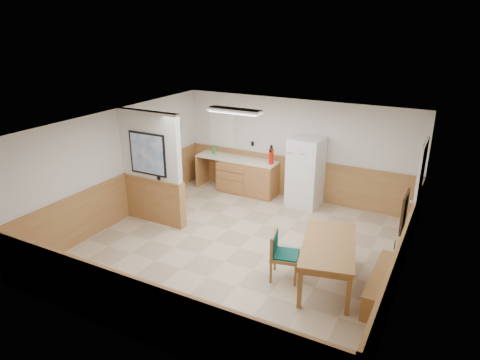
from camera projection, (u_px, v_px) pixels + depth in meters
The scene contains 20 objects.
ground at pixel (239, 248), 8.50m from camera, with size 6.00×6.00×0.00m, color tan.
ceiling at pixel (239, 124), 7.62m from camera, with size 6.00×6.00×0.02m, color white.
back_wall at pixel (296, 150), 10.54m from camera, with size 6.00×0.02×2.50m, color silver.
right_wall at pixel (407, 222), 6.74m from camera, with size 0.02×6.00×2.50m, color silver.
left_wall at pixel (119, 166), 9.38m from camera, with size 0.02×6.00×2.50m, color silver.
wainscot_back at pixel (295, 178), 10.79m from camera, with size 6.00×0.04×1.00m, color #A47A41.
wainscot_right at pixel (399, 263), 7.01m from camera, with size 0.04×6.00×1.00m, color #A47A41.
wainscot_left at pixel (123, 197), 9.63m from camera, with size 0.04×6.00×1.00m, color #A47A41.
partition_wall at pixel (152, 169), 9.22m from camera, with size 1.50×0.20×2.50m.
kitchen_counter at pixel (247, 176), 11.08m from camera, with size 2.20×0.61×1.00m.
exterior_door at pixel (418, 193), 8.40m from camera, with size 0.07×1.02×2.15m.
kitchen_window at pixel (222, 129), 11.34m from camera, with size 0.80×0.04×1.00m.
wall_painting at pixel (404, 212), 6.40m from camera, with size 0.04×0.50×0.60m.
fluorescent_fixture at pixel (235, 111), 9.07m from camera, with size 1.20×0.30×0.09m.
refrigerator at pixel (305, 172), 10.20m from camera, with size 0.79×0.75×1.69m.
dining_table at pixel (328, 249), 7.15m from camera, with size 1.23×1.87×0.75m.
dining_bench at pixel (383, 279), 6.86m from camera, with size 0.37×1.58×0.45m.
dining_chair at pixel (280, 252), 7.37m from camera, with size 0.76×0.60×0.85m.
fire_extinguisher at pixel (271, 156), 10.53m from camera, with size 0.12×0.12×0.48m.
soap_bottle at pixel (214, 150), 11.36m from camera, with size 0.08×0.08×0.24m, color #1A922A.
Camera 1 is at (3.52, -6.61, 4.24)m, focal length 32.00 mm.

